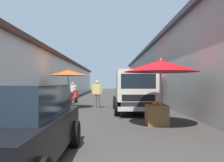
{
  "coord_description": "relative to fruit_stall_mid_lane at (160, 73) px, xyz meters",
  "views": [
    {
      "loc": [
        -2.58,
        -0.32,
        1.49
      ],
      "look_at": [
        9.39,
        -0.35,
        1.58
      ],
      "focal_mm": 37.35,
      "sensor_mm": 36.0,
      "label": 1
    }
  ],
  "objects": [
    {
      "name": "fruit_stall_far_left",
      "position": [
        5.61,
        4.26,
        -0.09
      ],
      "size": [
        2.29,
        2.29,
        2.32
      ],
      "color": "#9E9EA3",
      "rests_on": "ground"
    },
    {
      "name": "building_right_concrete",
      "position": [
        10.25,
        -5.16,
        0.56
      ],
      "size": [
        49.8,
        7.5,
        4.76
      ],
      "color": "gray",
      "rests_on": "ground"
    },
    {
      "name": "fruit_stall_near_right",
      "position": [
        7.06,
        -0.48,
        -0.06
      ],
      "size": [
        2.26,
        2.26,
        2.4
      ],
      "color": "#9E9EA3",
      "rests_on": "ground"
    },
    {
      "name": "hatchback_car",
      "position": [
        -3.94,
        3.42,
        -1.1
      ],
      "size": [
        3.91,
        1.93,
        1.45
      ],
      "color": "black",
      "rests_on": "ground"
    },
    {
      "name": "parked_scooter",
      "position": [
        8.78,
        4.48,
        -1.39
      ],
      "size": [
        1.67,
        0.56,
        1.14
      ],
      "color": "black",
      "rests_on": "ground"
    },
    {
      "name": "fruit_stall_mid_lane",
      "position": [
        0.0,
        0.0,
        0.0
      ],
      "size": [
        2.59,
        2.59,
        2.34
      ],
      "color": "#9E9EA3",
      "rests_on": "ground"
    },
    {
      "name": "ground",
      "position": [
        8.0,
        2.01,
        -1.84
      ],
      "size": [
        90.0,
        90.0,
        0.0
      ],
      "primitive_type": "plane",
      "color": "#33302D"
    },
    {
      "name": "vendor_in_shade",
      "position": [
        11.16,
        4.9,
        -0.97
      ],
      "size": [
        0.32,
        0.59,
        1.52
      ],
      "color": "#665B4C",
      "rests_on": "ground"
    },
    {
      "name": "building_left_whitewash",
      "position": [
        10.25,
        9.18,
        0.01
      ],
      "size": [
        49.8,
        7.5,
        3.68
      ],
      "color": "silver",
      "rests_on": "ground"
    },
    {
      "name": "vendor_by_crates",
      "position": [
        5.78,
        2.55,
        -0.89
      ],
      "size": [
        0.3,
        0.63,
        1.63
      ],
      "color": "#665B4C",
      "rests_on": "ground"
    },
    {
      "name": "delivery_truck",
      "position": [
        3.09,
        0.58,
        -0.8
      ],
      "size": [
        4.94,
        2.02,
        2.08
      ],
      "color": "black",
      "rests_on": "ground"
    }
  ]
}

